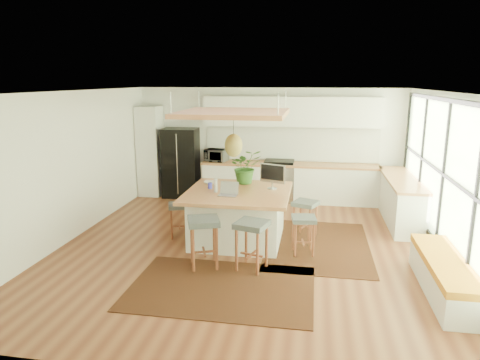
% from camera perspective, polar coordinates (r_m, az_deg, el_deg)
% --- Properties ---
extents(floor, '(7.00, 7.00, 0.00)m').
position_cam_1_polar(floor, '(7.79, 0.84, -8.80)').
color(floor, brown).
rests_on(floor, ground).
extents(ceiling, '(7.00, 7.00, 0.00)m').
position_cam_1_polar(ceiling, '(7.23, 0.91, 11.49)').
color(ceiling, white).
rests_on(ceiling, ground).
extents(wall_back, '(6.50, 0.00, 6.50)m').
position_cam_1_polar(wall_back, '(10.81, 3.75, 4.80)').
color(wall_back, white).
rests_on(wall_back, ground).
extents(wall_front, '(6.50, 0.00, 6.50)m').
position_cam_1_polar(wall_front, '(4.11, -6.79, -9.18)').
color(wall_front, white).
rests_on(wall_front, ground).
extents(wall_left, '(0.00, 7.00, 7.00)m').
position_cam_1_polar(wall_left, '(8.51, -21.31, 1.68)').
color(wall_left, white).
rests_on(wall_left, ground).
extents(wall_right, '(0.00, 7.00, 7.00)m').
position_cam_1_polar(wall_right, '(7.61, 25.82, 0.00)').
color(wall_right, white).
rests_on(wall_right, ground).
extents(window_wall, '(0.10, 6.20, 2.60)m').
position_cam_1_polar(window_wall, '(7.60, 25.64, 0.38)').
color(window_wall, black).
rests_on(window_wall, wall_right).
extents(pantry, '(0.55, 0.60, 2.25)m').
position_cam_1_polar(pantry, '(11.23, -11.62, 3.71)').
color(pantry, white).
rests_on(pantry, floor).
extents(back_counter_base, '(4.20, 0.60, 0.88)m').
position_cam_1_polar(back_counter_base, '(10.62, 6.44, -0.40)').
color(back_counter_base, white).
rests_on(back_counter_base, floor).
extents(back_counter_top, '(4.24, 0.64, 0.05)m').
position_cam_1_polar(back_counter_top, '(10.53, 6.51, 2.03)').
color(back_counter_top, '#AF673E').
rests_on(back_counter_top, back_counter_base).
extents(backsplash, '(4.20, 0.02, 0.80)m').
position_cam_1_polar(backsplash, '(10.75, 6.66, 4.69)').
color(backsplash, white).
rests_on(backsplash, wall_back).
extents(upper_cabinets, '(4.20, 0.34, 0.70)m').
position_cam_1_polar(upper_cabinets, '(10.50, 6.73, 8.89)').
color(upper_cabinets, white).
rests_on(upper_cabinets, wall_back).
extents(range, '(0.76, 0.62, 1.00)m').
position_cam_1_polar(range, '(10.63, 5.11, -0.03)').
color(range, '#A5A5AA').
rests_on(range, floor).
extents(right_counter_base, '(0.60, 2.50, 0.88)m').
position_cam_1_polar(right_counter_base, '(9.64, 20.29, -2.55)').
color(right_counter_base, white).
rests_on(right_counter_base, floor).
extents(right_counter_top, '(0.64, 2.54, 0.05)m').
position_cam_1_polar(right_counter_top, '(9.53, 20.50, 0.12)').
color(right_counter_top, '#AF673E').
rests_on(right_counter_top, right_counter_base).
extents(window_bench, '(0.52, 2.00, 0.50)m').
position_cam_1_polar(window_bench, '(6.76, 25.15, -11.32)').
color(window_bench, white).
rests_on(window_bench, floor).
extents(ceiling_panel, '(1.86, 1.86, 0.80)m').
position_cam_1_polar(ceiling_panel, '(7.72, -0.86, 6.75)').
color(ceiling_panel, '#AF673E').
rests_on(ceiling_panel, ceiling).
extents(rug_near, '(2.60, 1.80, 0.01)m').
position_cam_1_polar(rug_near, '(6.39, -2.44, -13.88)').
color(rug_near, black).
rests_on(rug_near, floor).
extents(rug_right, '(1.80, 2.60, 0.01)m').
position_cam_1_polar(rug_right, '(8.00, 10.14, -8.36)').
color(rug_right, black).
rests_on(rug_right, floor).
extents(fridge, '(0.88, 0.70, 1.72)m').
position_cam_1_polar(fridge, '(10.99, -7.76, 2.60)').
color(fridge, black).
rests_on(fridge, floor).
extents(island, '(1.85, 1.85, 0.93)m').
position_cam_1_polar(island, '(7.98, -0.23, -4.69)').
color(island, '#AF673E').
rests_on(island, floor).
extents(stool_near_left, '(0.60, 0.60, 0.80)m').
position_cam_1_polar(stool_near_left, '(6.93, -4.74, -8.54)').
color(stool_near_left, '#414648').
rests_on(stool_near_left, floor).
extents(stool_near_right, '(0.57, 0.57, 0.78)m').
position_cam_1_polar(stool_near_right, '(6.81, 1.53, -8.87)').
color(stool_near_right, '#414648').
rests_on(stool_near_right, floor).
extents(stool_right_front, '(0.44, 0.44, 0.66)m').
position_cam_1_polar(stool_right_front, '(7.46, 8.30, -7.02)').
color(stool_right_front, '#414648').
rests_on(stool_right_front, floor).
extents(stool_right_back, '(0.54, 0.54, 0.70)m').
position_cam_1_polar(stool_right_back, '(8.23, 8.50, -5.09)').
color(stool_right_back, '#414648').
rests_on(stool_right_back, floor).
extents(stool_left_side, '(0.48, 0.48, 0.64)m').
position_cam_1_polar(stool_left_side, '(8.27, -7.96, -4.99)').
color(stool_left_side, '#414648').
rests_on(stool_left_side, floor).
extents(laptop, '(0.35, 0.37, 0.24)m').
position_cam_1_polar(laptop, '(7.51, -1.61, -1.19)').
color(laptop, '#A5A5AA').
rests_on(laptop, island).
extents(monitor, '(0.54, 0.36, 0.47)m').
position_cam_1_polar(monitor, '(7.97, 4.28, 0.64)').
color(monitor, '#A5A5AA').
rests_on(monitor, island).
extents(microwave, '(0.58, 0.41, 0.36)m').
position_cam_1_polar(microwave, '(10.73, -3.12, 3.42)').
color(microwave, '#A5A5AA').
rests_on(microwave, back_counter_top).
extents(island_plant, '(0.82, 0.85, 0.52)m').
position_cam_1_polar(island_plant, '(8.39, 0.73, 1.30)').
color(island_plant, '#1E4C19').
rests_on(island_plant, island).
extents(island_bowl, '(0.24, 0.24, 0.06)m').
position_cam_1_polar(island_bowl, '(8.40, -3.99, -0.34)').
color(island_bowl, white).
rests_on(island_bowl, island).
extents(island_bottle_0, '(0.07, 0.07, 0.19)m').
position_cam_1_polar(island_bottle_0, '(8.03, -3.98, -0.46)').
color(island_bottle_0, '#3639D9').
rests_on(island_bottle_0, island).
extents(island_bottle_1, '(0.07, 0.07, 0.19)m').
position_cam_1_polar(island_bottle_1, '(7.76, -3.34, -0.93)').
color(island_bottle_1, silver).
rests_on(island_bottle_1, island).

